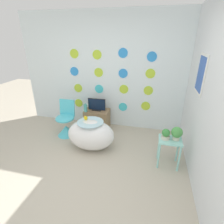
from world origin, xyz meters
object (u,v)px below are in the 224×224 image
object	(u,v)px
potted_plant_right	(177,133)
chair	(66,124)
vase	(86,108)
potted_plant_left	(166,134)
bathtub	(91,135)
tv	(97,105)

from	to	relation	value
potted_plant_right	chair	bearing A→B (deg)	167.69
vase	potted_plant_left	bearing A→B (deg)	-26.55
vase	potted_plant_left	world-z (taller)	potted_plant_left
bathtub	potted_plant_left	bearing A→B (deg)	-6.79
chair	vase	xyz separation A→B (m)	(0.34, 0.37, 0.28)
tv	potted_plant_right	distance (m)	1.97
potted_plant_right	vase	bearing A→B (deg)	155.88
chair	potted_plant_left	size ratio (longest dim) A/B	4.37
chair	vase	size ratio (longest dim) A/B	4.07
tv	vase	xyz separation A→B (m)	(-0.23, -0.14, -0.04)
potted_plant_left	chair	bearing A→B (deg)	166.33
bathtub	vase	world-z (taller)	vase
bathtub	vase	bearing A→B (deg)	118.09
bathtub	potted_plant_left	world-z (taller)	potted_plant_left
chair	potted_plant_right	bearing A→B (deg)	-12.31
vase	potted_plant_right	bearing A→B (deg)	-24.12
vase	potted_plant_right	world-z (taller)	potted_plant_right
chair	tv	distance (m)	0.83
chair	potted_plant_right	world-z (taller)	chair
vase	potted_plant_left	size ratio (longest dim) A/B	1.07
chair	tv	bearing A→B (deg)	41.61
vase	potted_plant_left	xyz separation A→B (m)	(1.76, -0.88, 0.05)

